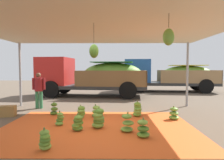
# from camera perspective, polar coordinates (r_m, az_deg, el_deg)

# --- Properties ---
(ground_plane) EXTENTS (40.00, 40.00, 0.00)m
(ground_plane) POSITION_cam_1_polar(r_m,az_deg,el_deg) (8.79, -2.58, -7.90)
(ground_plane) COLOR brown
(tarp_orange) EXTENTS (5.58, 4.01, 0.01)m
(tarp_orange) POSITION_cam_1_polar(r_m,az_deg,el_deg) (5.88, -4.20, -13.50)
(tarp_orange) COLOR #E05B23
(tarp_orange) RESTS_ON ground
(tent_canopy) EXTENTS (8.00, 7.00, 2.94)m
(tent_canopy) POSITION_cam_1_polar(r_m,az_deg,el_deg) (5.65, -4.31, 15.00)
(tent_canopy) COLOR #9EA0A5
(tent_canopy) RESTS_ON ground
(banana_bunch_0) EXTENTS (0.41, 0.42, 0.55)m
(banana_bunch_0) POSITION_cam_1_polar(r_m,az_deg,el_deg) (7.12, 7.41, -8.53)
(banana_bunch_0) COLOR #60932D
(banana_bunch_0) RESTS_ON tarp_orange
(banana_bunch_1) EXTENTS (0.39, 0.40, 0.46)m
(banana_bunch_1) POSITION_cam_1_polar(r_m,az_deg,el_deg) (6.96, -4.57, -9.22)
(banana_bunch_1) COLOR #477523
(banana_bunch_1) RESTS_ON tarp_orange
(banana_bunch_2) EXTENTS (0.38, 0.38, 0.47)m
(banana_bunch_2) POSITION_cam_1_polar(r_m,az_deg,el_deg) (5.59, -9.87, -12.28)
(banana_bunch_2) COLOR #518428
(banana_bunch_2) RESTS_ON tarp_orange
(banana_bunch_4) EXTENTS (0.32, 0.35, 0.45)m
(banana_bunch_4) POSITION_cam_1_polar(r_m,az_deg,el_deg) (6.21, -14.89, -10.93)
(banana_bunch_4) COLOR #6B9E38
(banana_bunch_4) RESTS_ON tarp_orange
(banana_bunch_5) EXTENTS (0.46, 0.46, 0.46)m
(banana_bunch_5) POSITION_cam_1_polar(r_m,az_deg,el_deg) (6.99, 17.52, -9.34)
(banana_bunch_5) COLOR #75A83D
(banana_bunch_5) RESTS_ON tarp_orange
(banana_bunch_6) EXTENTS (0.33, 0.34, 0.47)m
(banana_bunch_6) POSITION_cam_1_polar(r_m,az_deg,el_deg) (4.50, -18.87, -16.30)
(banana_bunch_6) COLOR #75A83D
(banana_bunch_6) RESTS_ON tarp_orange
(banana_bunch_7) EXTENTS (0.38, 0.37, 0.49)m
(banana_bunch_7) POSITION_cam_1_polar(r_m,az_deg,el_deg) (5.06, 8.99, -13.92)
(banana_bunch_7) COLOR #60932D
(banana_bunch_7) RESTS_ON tarp_orange
(banana_bunch_8) EXTENTS (0.36, 0.37, 0.50)m
(banana_bunch_8) POSITION_cam_1_polar(r_m,az_deg,el_deg) (7.58, -16.45, -8.17)
(banana_bunch_8) COLOR #477523
(banana_bunch_8) RESTS_ON tarp_orange
(banana_bunch_9) EXTENTS (0.44, 0.42, 0.47)m
(banana_bunch_9) POSITION_cam_1_polar(r_m,az_deg,el_deg) (6.88, -9.01, -9.31)
(banana_bunch_9) COLOR #75A83D
(banana_bunch_9) RESTS_ON tarp_orange
(banana_bunch_10) EXTENTS (0.44, 0.44, 0.60)m
(banana_bunch_10) POSITION_cam_1_polar(r_m,az_deg,el_deg) (5.72, -3.94, -11.16)
(banana_bunch_10) COLOR #75A83D
(banana_bunch_10) RESTS_ON tarp_orange
(banana_bunch_11) EXTENTS (0.43, 0.44, 0.55)m
(banana_bunch_11) POSITION_cam_1_polar(r_m,az_deg,el_deg) (5.40, 4.42, -12.50)
(banana_bunch_11) COLOR #75A83D
(banana_bunch_11) RESTS_ON tarp_orange
(cargo_truck_main) EXTENTS (6.81, 3.05, 2.40)m
(cargo_truck_main) POSITION_cam_1_polar(r_m,az_deg,el_deg) (12.32, -6.17, 1.28)
(cargo_truck_main) COLOR #2D2D2D
(cargo_truck_main) RESTS_ON ground
(cargo_truck_far) EXTENTS (6.85, 2.96, 2.40)m
(cargo_truck_far) POSITION_cam_1_polar(r_m,az_deg,el_deg) (15.36, 15.70, 1.42)
(cargo_truck_far) COLOR #2D2D2D
(cargo_truck_far) RESTS_ON ground
(worker_0) EXTENTS (0.56, 0.34, 1.53)m
(worker_0) POSITION_cam_1_polar(r_m,az_deg,el_deg) (8.98, -20.47, -2.09)
(worker_0) COLOR #337A4C
(worker_0) RESTS_ON ground
(crate_0) EXTENTS (0.60, 0.43, 0.38)m
(crate_0) POSITION_cam_1_polar(r_m,az_deg,el_deg) (8.04, -28.06, -7.97)
(crate_0) COLOR olive
(crate_0) RESTS_ON ground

